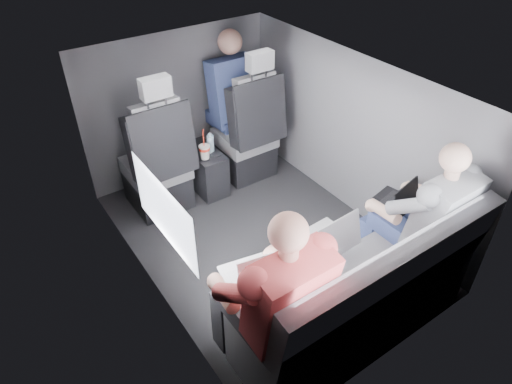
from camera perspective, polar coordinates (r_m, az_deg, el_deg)
floor at (r=3.71m, az=0.55°, el=-6.02°), size 2.60×2.60×0.00m
ceiling at (r=2.97m, az=0.71°, el=13.54°), size 2.60×2.60×0.00m
panel_left at (r=2.96m, az=-13.77°, el=-2.95°), size 0.02×2.60×1.35m
panel_right at (r=3.80m, az=11.85°, el=6.92°), size 0.02×2.60×1.35m
panel_front at (r=4.28m, az=-9.64°, el=10.65°), size 1.80×0.02×1.35m
panel_back at (r=2.59m, az=17.71°, el=-10.78°), size 1.80×0.02×1.35m
side_window at (r=2.61m, az=-11.46°, el=-2.48°), size 0.02×0.75×0.42m
seatbelt at (r=3.93m, az=0.36°, el=10.78°), size 0.35×0.11×0.59m
front_seat_left at (r=3.89m, az=-12.07°, el=2.83°), size 0.52×0.58×1.26m
front_seat_right at (r=4.24m, az=-0.98°, el=6.74°), size 0.52×0.58×1.26m
center_console at (r=4.18m, az=-6.39°, el=2.79°), size 0.24×0.48×0.41m
rear_bench at (r=2.95m, az=12.86°, el=-12.97°), size 1.60×0.57×0.92m
soda_cup at (r=3.92m, az=-6.45°, el=5.02°), size 0.10×0.10×0.29m
water_bottle at (r=4.01m, az=-5.72°, el=6.05°), size 0.06×0.06×0.18m
laptop_white at (r=2.58m, az=0.31°, el=-10.16°), size 0.38×0.38×0.26m
laptop_silver at (r=2.82m, az=8.88°, el=-5.71°), size 0.36×0.32×0.25m
laptop_black at (r=3.22m, az=17.02°, el=-1.01°), size 0.33×0.32×0.21m
passenger_rear_left at (r=2.45m, az=2.03°, el=-13.02°), size 0.53×0.65×1.27m
passenger_rear_right at (r=3.14m, az=19.94°, el=-2.94°), size 0.50×0.62×1.22m
passenger_front_right at (r=4.27m, az=-3.05°, el=12.35°), size 0.43×0.43×0.90m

